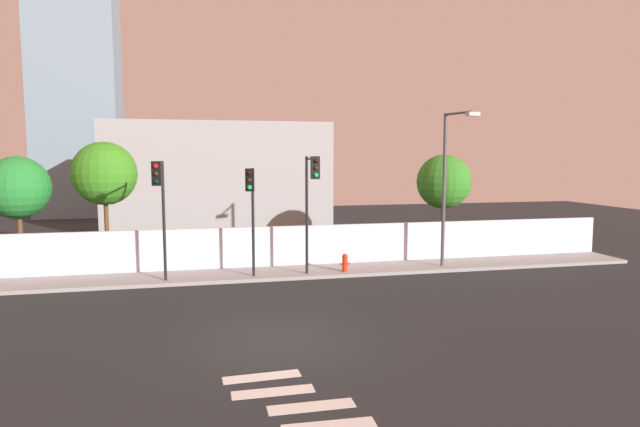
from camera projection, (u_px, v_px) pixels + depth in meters
ground_plane at (276, 340)px, 14.74m from camera, size 80.00×80.00×0.00m
sidewalk at (249, 275)px, 22.69m from camera, size 36.00×2.40×0.15m
perimeter_wall at (246, 247)px, 23.84m from camera, size 36.00×0.18×1.80m
crosswalk_marking at (298, 408)px, 10.74m from camera, size 2.80×3.88×0.01m
traffic_light_left at (251, 199)px, 21.26m from camera, size 0.43×1.10×4.49m
traffic_light_center at (160, 195)px, 20.16m from camera, size 0.35×1.73×4.78m
traffic_light_right at (311, 190)px, 21.53m from camera, size 0.35×1.59×4.96m
street_lamp_curbside at (448, 177)px, 23.51m from camera, size 0.81×1.92×6.86m
fire_hydrant at (345, 262)px, 22.88m from camera, size 0.44×0.26×0.79m
roadside_tree_leftmost at (18, 188)px, 22.80m from camera, size 2.68×2.68×5.12m
roadside_tree_midleft at (105, 174)px, 23.52m from camera, size 2.81×2.81×5.76m
roadside_tree_midright at (444, 182)px, 27.15m from camera, size 2.78×2.78×5.22m
low_building_distant at (219, 177)px, 37.00m from camera, size 14.97×6.00×7.43m
tower_on_skyline at (74, 42)px, 44.97m from camera, size 6.86×5.00×29.66m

